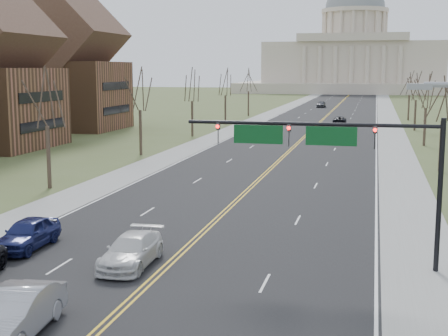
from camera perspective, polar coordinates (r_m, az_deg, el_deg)
The scene contains 24 objects.
road at distance 126.82m, azimuth 9.32°, elevation 4.68°, with size 20.00×380.00×0.01m, color black.
cross_road at distance 25.82m, azimuth -9.11°, elevation -12.37°, with size 120.00×14.00×0.01m, color black.
sidewalk_left at distance 128.27m, azimuth 3.95°, elevation 4.83°, with size 4.00×380.00×0.03m, color gray.
sidewalk_right at distance 126.49m, azimuth 14.76°, elevation 4.49°, with size 4.00×380.00×0.03m, color gray.
center_line at distance 126.82m, azimuth 9.32°, elevation 4.68°, with size 0.42×380.00×0.01m, color gold.
edge_line_left at distance 127.92m, azimuth 4.93°, elevation 4.80°, with size 0.15×380.00×0.01m, color silver.
edge_line_right at distance 126.47m, azimuth 13.76°, elevation 4.53°, with size 0.15×380.00×0.01m, color silver.
capitol at distance 266.24m, azimuth 11.74°, elevation 9.89°, with size 90.00×60.00×50.00m.
signal_mast at distance 29.91m, azimuth 9.65°, elevation 1.96°, with size 12.12×0.44×7.20m.
tree_l_0 at distance 50.75m, azimuth -15.96°, elevation 5.94°, with size 3.96×3.96×9.00m.
tree_r_1 at distance 60.49m, azimuth 19.43°, elevation 5.84°, with size 3.74×3.74×8.50m.
tree_l_1 at distance 68.85m, azimuth -7.72°, elevation 6.92°, with size 3.96×3.96×9.00m.
tree_r_2 at distance 80.40m, azimuth 18.03°, elevation 6.58°, with size 3.74×3.74×8.50m.
tree_l_2 at distance 87.78m, azimuth -2.95°, elevation 7.43°, with size 3.96×3.96×9.00m.
tree_r_3 at distance 100.34m, azimuth 17.18°, elevation 7.02°, with size 3.74×3.74×8.50m.
tree_l_3 at distance 107.10m, azimuth 0.13°, elevation 7.73°, with size 3.96×3.96×9.00m.
tree_r_4 at distance 120.30m, azimuth 16.62°, elevation 7.31°, with size 3.74×3.74×8.50m.
tree_l_4 at distance 126.63m, azimuth 2.26°, elevation 7.92°, with size 3.96×3.96×9.00m.
bldg_left_far at distance 101.85m, azimuth -14.34°, elevation 8.85°, with size 17.10×14.28×23.25m.
car_sb_inner_lead at distance 23.76m, azimuth -18.48°, elevation -12.48°, with size 1.78×5.09×1.68m, color #A7A9B0.
car_sb_inner_second at distance 30.53m, azimuth -8.47°, elevation -7.48°, with size 2.07×5.09×1.48m, color silver.
car_sb_outer_second at distance 34.55m, azimuth -17.53°, elevation -5.74°, with size 1.90×4.72×1.61m, color navy.
car_far_nb at distance 109.20m, azimuth 10.53°, elevation 4.32°, with size 2.25×4.88×1.36m, color black.
car_far_sb at distance 156.49m, azimuth 8.88°, elevation 5.79°, with size 1.91×4.74×1.61m, color #505258.
Camera 1 is at (9.46, -16.12, 9.38)m, focal length 50.00 mm.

